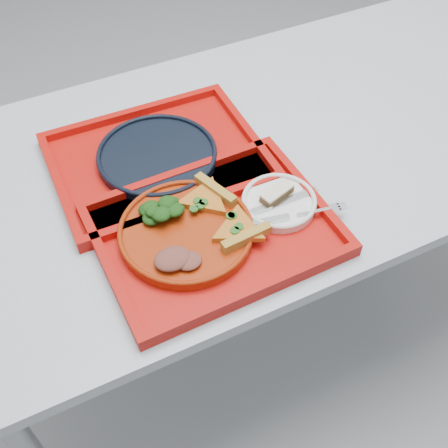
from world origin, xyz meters
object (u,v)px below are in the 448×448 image
(dinner_plate, at_px, (186,233))
(dessert_bar, at_px, (277,193))
(tray_main, at_px, (214,232))
(navy_plate, at_px, (157,157))
(tray_far, at_px, (158,161))

(dinner_plate, xyz_separation_m, dessert_bar, (0.20, 0.00, 0.02))
(tray_main, height_order, navy_plate, navy_plate)
(dinner_plate, bearing_deg, tray_main, -10.30)
(dinner_plate, distance_m, navy_plate, 0.23)
(tray_far, height_order, dessert_bar, dessert_bar)
(tray_far, relative_size, navy_plate, 1.73)
(tray_far, distance_m, dinner_plate, 0.23)
(tray_main, distance_m, navy_plate, 0.24)
(tray_far, height_order, dinner_plate, dinner_plate)
(tray_main, bearing_deg, tray_far, 95.10)
(tray_main, relative_size, navy_plate, 1.73)
(tray_far, bearing_deg, dinner_plate, -96.28)
(tray_far, bearing_deg, navy_plate, 0.00)
(tray_main, bearing_deg, dinner_plate, 168.81)
(tray_main, relative_size, dinner_plate, 1.73)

